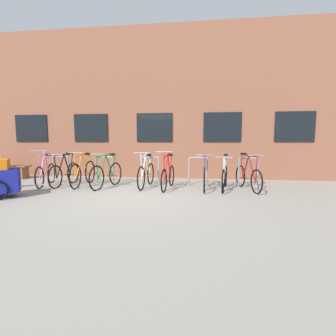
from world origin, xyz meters
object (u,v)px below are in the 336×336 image
object	(u,v)px
bicycle_silver	(225,176)
bicycle_white	(146,174)
bicycle_orange	(83,173)
bicycle_purple	(204,176)
wooden_bench	(8,169)
bicycle_green	(107,174)
bicycle_red	(168,176)
bicycle_maroon	(248,176)
bicycle_black	(65,173)
bicycle_pink	(46,173)

from	to	relation	value
bicycle_silver	bicycle_white	xyz separation A→B (m)	(-2.27, 0.11, 0.01)
bicycle_white	bicycle_orange	bearing A→B (deg)	-179.02
bicycle_purple	bicycle_silver	bearing A→B (deg)	1.12
bicycle_silver	wooden_bench	world-z (taller)	bicycle_silver
bicycle_white	bicycle_purple	size ratio (longest dim) A/B	1.02
wooden_bench	bicycle_orange	bearing A→B (deg)	-17.37
bicycle_silver	bicycle_purple	distance (m)	0.56
bicycle_silver	bicycle_green	size ratio (longest dim) A/B	1.00
bicycle_red	bicycle_orange	bearing A→B (deg)	176.51
bicycle_silver	bicycle_maroon	world-z (taller)	bicycle_maroon
bicycle_silver	bicycle_orange	bearing A→B (deg)	179.01
bicycle_white	wooden_bench	bearing A→B (deg)	169.11
bicycle_white	bicycle_purple	xyz separation A→B (m)	(1.71, -0.12, -0.00)
bicycle_green	bicycle_black	distance (m)	1.39
bicycle_white	bicycle_pink	xyz separation A→B (m)	(-3.10, -0.15, -0.01)
bicycle_red	bicycle_purple	size ratio (longest dim) A/B	0.99
bicycle_white	bicycle_black	world-z (taller)	bicycle_white
bicycle_maroon	bicycle_black	distance (m)	5.44
bicycle_purple	bicycle_pink	bearing A→B (deg)	-179.57
bicycle_black	wooden_bench	bearing A→B (deg)	158.60
bicycle_silver	bicycle_red	bearing A→B (deg)	-176.85
bicycle_green	bicycle_red	size ratio (longest dim) A/B	1.02
bicycle_pink	bicycle_maroon	bearing A→B (deg)	0.79
bicycle_purple	bicycle_black	bearing A→B (deg)	179.49
bicycle_maroon	bicycle_silver	bearing A→B (deg)	-176.81
bicycle_orange	bicycle_black	size ratio (longest dim) A/B	1.08
bicycle_white	bicycle_maroon	size ratio (longest dim) A/B	1.02
bicycle_pink	bicycle_black	size ratio (longest dim) A/B	0.96
bicycle_silver	bicycle_green	distance (m)	3.41
bicycle_red	bicycle_white	bearing A→B (deg)	164.03
wooden_bench	bicycle_white	bearing A→B (deg)	-10.89
bicycle_maroon	bicycle_pink	bearing A→B (deg)	-179.21
bicycle_silver	bicycle_red	xyz separation A→B (m)	(-1.59, -0.09, 0.00)
bicycle_red	wooden_bench	size ratio (longest dim) A/B	1.01
bicycle_pink	bicycle_green	bearing A→B (deg)	-1.54
bicycle_silver	bicycle_white	size ratio (longest dim) A/B	1.00
bicycle_orange	bicycle_green	xyz separation A→B (m)	(0.81, -0.17, -0.01)
bicycle_white	bicycle_red	xyz separation A→B (m)	(0.68, -0.19, -0.01)
bicycle_silver	bicycle_maroon	distance (m)	0.64
bicycle_silver	wooden_bench	xyz separation A→B (m)	(-7.62, 1.14, -0.02)
bicycle_white	bicycle_black	xyz separation A→B (m)	(-2.52, -0.08, 0.00)
bicycle_silver	bicycle_white	distance (m)	2.27
bicycle_purple	bicycle_red	bearing A→B (deg)	-175.74
bicycle_pink	bicycle_purple	world-z (taller)	bicycle_pink
bicycle_purple	wooden_bench	world-z (taller)	bicycle_purple
bicycle_pink	wooden_bench	world-z (taller)	bicycle_pink
bicycle_silver	bicycle_maroon	xyz separation A→B (m)	(0.64, 0.04, 0.01)
bicycle_orange	bicycle_silver	xyz separation A→B (m)	(4.22, -0.07, -0.03)
bicycle_silver	bicycle_black	world-z (taller)	bicycle_black
bicycle_silver	bicycle_purple	xyz separation A→B (m)	(-0.56, -0.01, 0.01)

